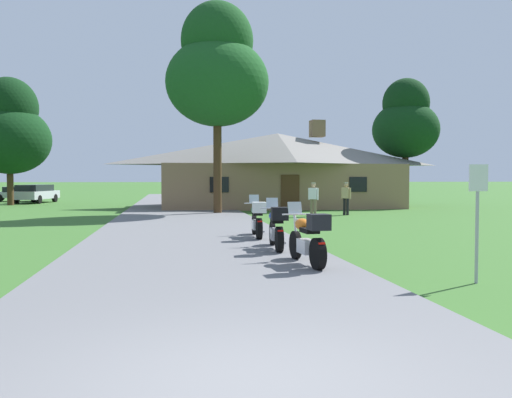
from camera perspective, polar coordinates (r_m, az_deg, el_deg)
ground_plane at (r=24.53m, az=-7.69°, el=-2.19°), size 500.00×500.00×0.00m
asphalt_driveway at (r=22.54m, az=-7.56°, el=-2.51°), size 6.40×80.00×0.06m
motorcycle_orange_nearest_to_camera at (r=11.17m, az=5.69°, el=-4.30°), size 0.66×2.08×1.30m
motorcycle_blue_second_in_row at (r=13.62m, az=2.22°, el=-3.11°), size 0.66×2.08×1.30m
motorcycle_green_farthest_in_row at (r=16.38m, az=0.12°, el=-2.20°), size 0.66×2.08×1.30m
stone_lodge at (r=34.77m, az=2.35°, el=3.24°), size 15.85×7.92×5.75m
bystander_tan_shirt_near_lodge at (r=27.47m, az=9.71°, el=0.25°), size 0.41×0.42×1.69m
bystander_white_shirt_beside_signpost at (r=26.19m, az=6.22°, el=0.17°), size 0.45×0.40×1.69m
metal_signpost_roadside at (r=10.23m, az=22.85°, el=-0.95°), size 0.36×0.06×2.14m
tree_by_lodge_front at (r=28.68m, az=-4.22°, el=13.70°), size 5.45×5.45×11.18m
tree_left_far at (r=41.02m, az=-25.14°, el=6.75°), size 5.64×5.64×8.96m
tree_right_of_lodge at (r=38.32m, az=15.89°, el=8.00°), size 4.58×4.58×8.81m
parked_silver_suv_far_left at (r=43.92m, az=-22.72°, el=0.62°), size 2.68×4.86×1.40m
parked_silver_sedan_far_left at (r=47.41m, az=-24.47°, el=0.54°), size 4.49×2.69×1.20m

